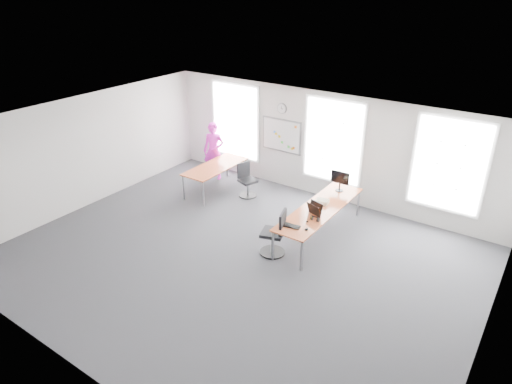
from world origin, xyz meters
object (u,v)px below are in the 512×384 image
Objects in this scene: person at (214,151)px; keyboard at (290,226)px; desk_right at (320,210)px; monitor at (340,179)px; chair_left at (247,182)px; chair_right at (275,235)px; desk_left at (216,168)px; headphones at (315,219)px.

keyboard is at bearing -52.43° from person.
monitor is (-0.04, 1.11, 0.37)m from desk_right.
chair_left is at bearing 162.99° from desk_right.
person is (-3.86, 2.55, 0.41)m from chair_right.
desk_right is 2.91m from chair_left.
person is at bearing -140.61° from chair_right.
chair_right reaches higher than desk_left.
desk_left is 3.71m from monitor.
chair_right reaches higher than desk_right.
chair_left is 3.33m from keyboard.
chair_right is 5.42× the size of headphones.
desk_left is 4.08m from headphones.
chair_right reaches higher than chair_left.
person is at bearing 176.50° from monitor.
keyboard is (0.31, 0.10, 0.30)m from chair_right.
chair_right is at bearing -173.04° from keyboard.
keyboard reaches higher than desk_right.
person is 8.84× the size of headphones.
headphones is (0.64, 0.62, 0.34)m from chair_right.
headphones is at bearing 117.07° from chair_right.
person is 3.29× the size of monitor.
desk_right is 2.88× the size of chair_right.
person is 4.90m from headphones.
desk_left is (-3.69, 0.61, -0.01)m from desk_right.
desk_left is 3.97m from keyboard.
desk_right is 1.48× the size of desk_left.
monitor is at bearing -65.18° from chair_left.
monitor is (4.27, -0.17, 0.20)m from person.
person reaches higher than keyboard.
person reaches higher than monitor.
chair_right is 1.12× the size of chair_left.
chair_right is at bearing -100.98° from monitor.
desk_left is 1.19× the size of person.
person reaches higher than chair_left.
desk_right is 3.23× the size of chair_left.
chair_left is 2.82m from monitor.
desk_right is 1.76× the size of person.
desk_left reaches higher than desk_right.
monitor reaches higher than desk_right.
headphones reaches higher than desk_right.
chair_left is 1.80× the size of monitor.
person reaches higher than desk_right.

